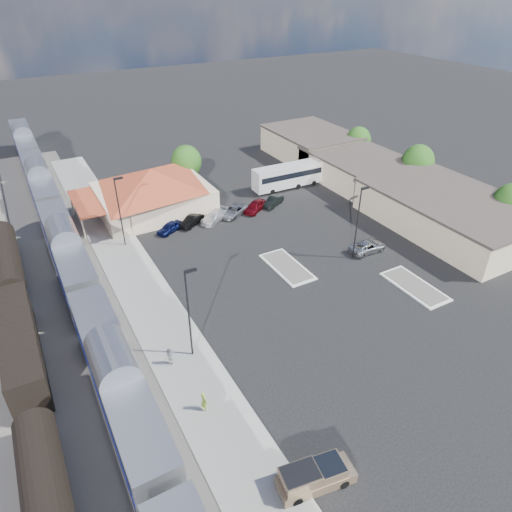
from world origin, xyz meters
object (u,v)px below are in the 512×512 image
station_depot (152,190)px  coach_bus (288,175)px  pickup_truck (316,476)px  suv (368,247)px

station_depot → coach_bus: size_ratio=1.56×
station_depot → coach_bus: 21.23m
pickup_truck → coach_bus: 49.51m
suv → pickup_truck: bearing=132.6°
suv → coach_bus: coach_bus is taller
pickup_truck → coach_bus: (25.01, 42.71, 1.30)m
pickup_truck → suv: (22.99, 21.45, -0.18)m
station_depot → pickup_truck: station_depot is taller
suv → station_depot: bearing=38.3°
station_depot → coach_bus: station_depot is taller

